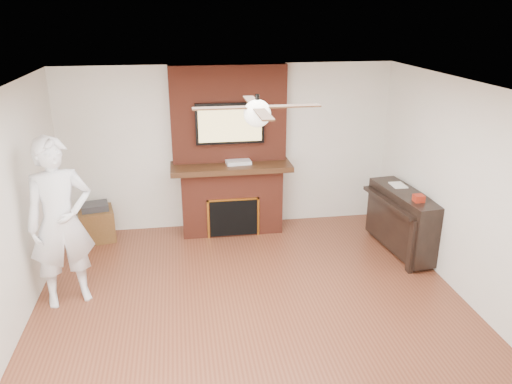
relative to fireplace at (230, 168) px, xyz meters
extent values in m
cube|color=#5D2D1B|center=(0.00, -2.55, -1.09)|extent=(5.36, 5.86, 0.18)
cube|color=white|center=(0.00, -2.55, 1.59)|extent=(5.36, 5.86, 0.18)
cube|color=silver|center=(0.00, 0.29, 0.25)|extent=(5.36, 0.18, 2.50)
cube|color=silver|center=(2.59, -2.55, 0.25)|extent=(0.18, 5.86, 2.50)
cube|color=maroon|center=(0.00, -0.05, -0.50)|extent=(1.50, 0.50, 1.00)
cube|color=black|center=(0.00, -0.08, 0.04)|extent=(1.78, 0.64, 0.08)
cube|color=maroon|center=(0.00, 0.10, 0.79)|extent=(1.70, 0.20, 1.42)
cube|color=black|center=(0.00, -0.30, -0.69)|extent=(0.70, 0.06, 0.55)
cube|color=#BF8C2D|center=(0.00, -0.31, -0.40)|extent=(0.78, 0.02, 0.03)
cube|color=#BF8C2D|center=(-0.38, -0.31, -0.69)|extent=(0.03, 0.02, 0.61)
cube|color=#BF8C2D|center=(0.38, -0.31, -0.69)|extent=(0.03, 0.02, 0.61)
cube|color=black|center=(0.00, -0.04, 0.68)|extent=(1.00, 0.07, 0.60)
cube|color=tan|center=(0.00, -0.08, 0.68)|extent=(0.92, 0.01, 0.52)
cylinder|color=black|center=(0.00, -2.55, 1.43)|extent=(0.04, 0.04, 0.14)
sphere|color=white|center=(0.00, -2.55, 1.32)|extent=(0.26, 0.26, 0.26)
cube|color=black|center=(0.33, -2.55, 1.38)|extent=(0.55, 0.11, 0.01)
cube|color=black|center=(0.00, -2.22, 1.38)|extent=(0.11, 0.55, 0.01)
cube|color=black|center=(-0.33, -2.55, 1.38)|extent=(0.55, 0.11, 0.01)
cube|color=black|center=(0.00, -2.88, 1.38)|extent=(0.11, 0.55, 0.01)
imported|color=silver|center=(-2.10, -1.74, 0.00)|extent=(0.85, 0.71, 1.98)
cube|color=#583819|center=(-2.02, -0.07, -0.76)|extent=(0.58, 0.58, 0.47)
cube|color=#2E2E31|center=(-2.02, -0.07, -0.48)|extent=(0.43, 0.37, 0.09)
cube|color=black|center=(2.29, -1.13, -0.52)|extent=(0.54, 1.39, 0.84)
cube|color=black|center=(2.14, -1.74, -0.63)|extent=(0.06, 0.10, 0.73)
cube|color=black|center=(2.14, -0.53, -0.63)|extent=(0.06, 0.10, 0.73)
cube|color=black|center=(2.06, -1.13, -0.24)|extent=(0.28, 1.26, 0.05)
cube|color=silver|center=(2.29, -0.87, -0.10)|extent=(0.19, 0.26, 0.01)
cube|color=maroon|center=(2.29, -1.50, -0.06)|extent=(0.13, 0.13, 0.09)
cube|color=silver|center=(0.11, -0.10, 0.11)|extent=(0.38, 0.24, 0.05)
cylinder|color=#C05916|center=(-0.14, -0.25, -0.93)|extent=(0.07, 0.07, 0.13)
cylinder|color=#538E38|center=(-0.09, -0.16, -0.95)|extent=(0.07, 0.07, 0.08)
cylinder|color=#F4E9C2|center=(0.09, -0.23, -0.95)|extent=(0.09, 0.09, 0.10)
cylinder|color=#366AA4|center=(0.24, -0.25, -0.95)|extent=(0.05, 0.05, 0.09)
cylinder|color=teal|center=(-0.16, -0.25, -0.95)|extent=(0.05, 0.05, 0.09)
camera|label=1|loc=(-0.73, -7.13, 2.25)|focal=35.00mm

